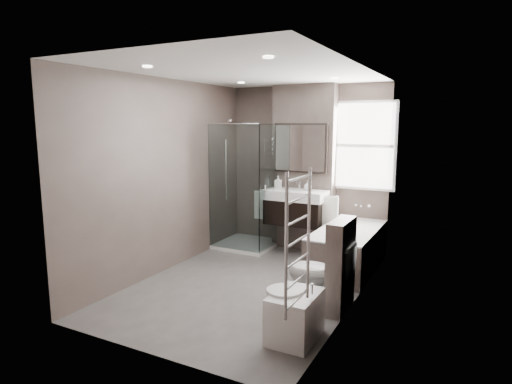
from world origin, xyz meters
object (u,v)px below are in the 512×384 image
Objects in this scene: vanity at (295,207)px; bathtub at (348,247)px; toilet at (320,273)px; bidet at (294,315)px.

bathtub is (0.92, -0.33, -0.43)m from vanity.
vanity is 1.29× the size of toilet.
vanity is 2.73m from bidet.
vanity is 1.95m from toilet.
vanity is 1.07m from bathtub.
bathtub is 1.32m from toilet.
bidet is (0.04, -0.84, -0.13)m from toilet.
vanity is at bearing 160.63° from bathtub.
vanity reaches higher than bidet.
bidet is at bearing -67.85° from vanity.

